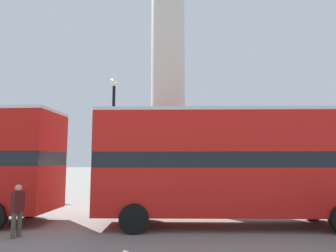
{
  "coord_description": "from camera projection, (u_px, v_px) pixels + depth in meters",
  "views": [
    {
      "loc": [
        0.44,
        -17.81,
        2.43
      ],
      "look_at": [
        0.0,
        0.0,
        4.52
      ],
      "focal_mm": 32.0,
      "sensor_mm": 36.0,
      "label": 1
    }
  ],
  "objects": [
    {
      "name": "pedestrian_near_lamp",
      "position": [
        17.0,
        208.0,
        9.61
      ],
      "size": [
        0.29,
        0.47,
        1.68
      ],
      "rotation": [
        0.0,
        0.0,
        1.28
      ],
      "color": "#4C473D",
      "rests_on": "ground_plane"
    },
    {
      "name": "bus_a",
      "position": [
        230.0,
        162.0,
        11.45
      ],
      "size": [
        10.08,
        2.79,
        4.35
      ],
      "rotation": [
        0.0,
        0.0,
        0.01
      ],
      "color": "red",
      "rests_on": "ground_plane"
    },
    {
      "name": "street_lamp",
      "position": [
        113.0,
        141.0,
        13.73
      ],
      "size": [
        0.39,
        0.39,
        6.3
      ],
      "color": "black",
      "rests_on": "ground_plane"
    },
    {
      "name": "ground_plane",
      "position": [
        168.0,
        203.0,
        17.41
      ],
      "size": [
        200.0,
        200.0,
        0.0
      ],
      "primitive_type": "plane",
      "color": "gray"
    },
    {
      "name": "equestrian_statue",
      "position": [
        21.0,
        168.0,
        21.33
      ],
      "size": [
        3.39,
        2.8,
        6.25
      ],
      "rotation": [
        0.0,
        0.0,
        0.27
      ],
      "color": "beige",
      "rests_on": "ground_plane"
    },
    {
      "name": "monument_column",
      "position": [
        168.0,
        106.0,
        18.08
      ],
      "size": [
        6.17,
        6.17,
        17.72
      ],
      "color": "beige",
      "rests_on": "ground_plane"
    }
  ]
}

